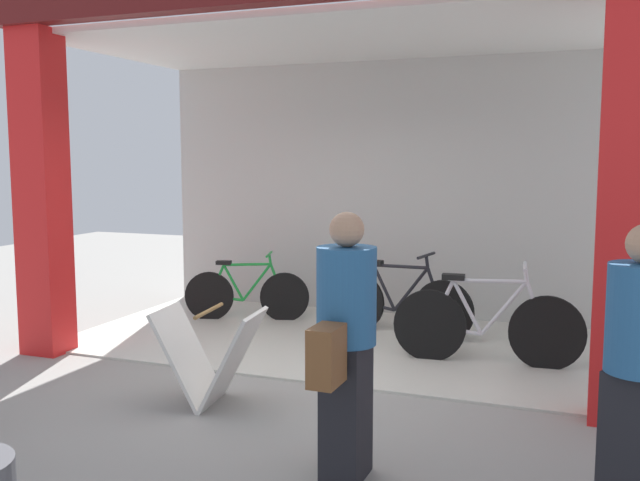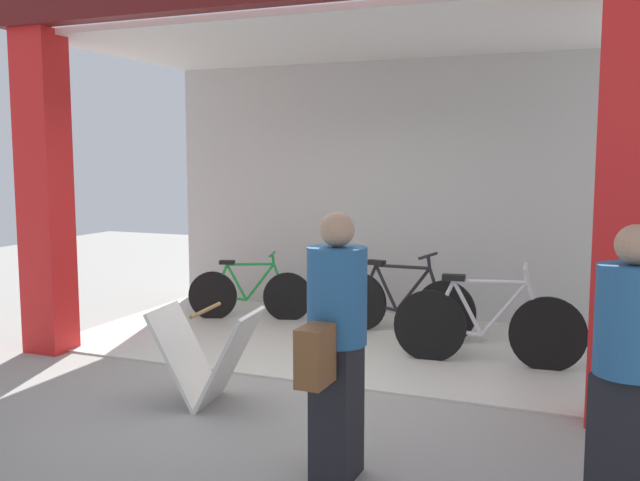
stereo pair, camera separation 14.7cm
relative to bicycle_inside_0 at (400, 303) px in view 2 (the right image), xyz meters
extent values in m
plane|color=gray|center=(-0.47, -1.87, -0.37)|extent=(19.30, 19.30, 0.00)
cube|color=beige|center=(-0.47, -0.41, -0.36)|extent=(5.65, 2.91, 0.02)
cube|color=#B7B7B2|center=(-0.47, 1.04, 1.20)|extent=(5.65, 0.12, 3.14)
cube|color=red|center=(-3.09, -1.87, 1.20)|extent=(0.41, 0.36, 3.14)
cube|color=red|center=(2.15, -1.87, 1.20)|extent=(0.41, 0.36, 3.14)
cube|color=silver|center=(-0.47, -0.41, 2.75)|extent=(5.65, 2.91, 0.06)
cylinder|color=black|center=(-0.50, 0.08, -0.04)|extent=(0.66, 0.14, 0.66)
cylinder|color=black|center=(0.51, -0.08, -0.04)|extent=(0.66, 0.14, 0.66)
cylinder|color=black|center=(-0.26, 0.04, -0.06)|extent=(0.44, 0.10, 0.08)
cylinder|color=black|center=(-0.17, 0.03, 0.15)|extent=(0.29, 0.08, 0.49)
cylinder|color=black|center=(0.14, -0.02, 0.16)|extent=(0.40, 0.10, 0.51)
cylinder|color=black|center=(0.02, 0.00, 0.40)|extent=(0.63, 0.13, 0.05)
cylinder|color=black|center=(-0.39, 0.06, 0.17)|extent=(0.22, 0.07, 0.44)
cylinder|color=black|center=(0.41, -0.06, 0.18)|extent=(0.20, 0.07, 0.46)
cylinder|color=black|center=(0.32, -0.05, 0.47)|extent=(0.06, 0.04, 0.14)
cylinder|color=black|center=(0.31, -0.05, 0.54)|extent=(0.10, 0.46, 0.03)
cube|color=black|center=(-0.30, 0.05, 0.42)|extent=(0.21, 0.13, 0.05)
cylinder|color=black|center=(-2.29, -0.09, -0.08)|extent=(0.57, 0.21, 0.58)
cylinder|color=black|center=(-1.43, 0.18, -0.08)|extent=(0.57, 0.21, 0.58)
cylinder|color=#198C33|center=(-2.08, -0.02, -0.10)|extent=(0.38, 0.15, 0.08)
cylinder|color=#198C33|center=(-2.01, 0.00, 0.09)|extent=(0.25, 0.11, 0.44)
cylinder|color=#198C33|center=(-1.74, 0.08, 0.10)|extent=(0.35, 0.14, 0.46)
cylinder|color=#198C33|center=(-1.85, 0.05, 0.31)|extent=(0.54, 0.20, 0.05)
cylinder|color=#198C33|center=(-2.19, -0.06, 0.11)|extent=(0.19, 0.09, 0.39)
cylinder|color=#198C33|center=(-1.51, 0.16, 0.12)|extent=(0.18, 0.08, 0.40)
cylinder|color=#198C33|center=(-1.59, 0.13, 0.37)|extent=(0.06, 0.05, 0.12)
cylinder|color=#198C33|center=(-1.60, 0.13, 0.43)|extent=(0.15, 0.40, 0.03)
cube|color=black|center=(-2.11, -0.03, 0.33)|extent=(0.19, 0.14, 0.04)
cylinder|color=black|center=(0.52, -0.82, -0.02)|extent=(0.69, 0.10, 0.69)
cylinder|color=black|center=(1.58, -0.73, -0.02)|extent=(0.69, 0.10, 0.69)
cylinder|color=silver|center=(0.77, -0.80, -0.05)|extent=(0.46, 0.08, 0.09)
cylinder|color=silver|center=(0.87, -0.79, 0.17)|extent=(0.30, 0.06, 0.52)
cylinder|color=silver|center=(1.19, -0.77, 0.18)|extent=(0.42, 0.07, 0.54)
cylinder|color=silver|center=(1.06, -0.78, 0.43)|extent=(0.66, 0.09, 0.05)
cylinder|color=silver|center=(0.64, -0.81, 0.20)|extent=(0.23, 0.06, 0.46)
cylinder|color=silver|center=(1.47, -0.74, 0.21)|extent=(0.21, 0.05, 0.48)
cylinder|color=silver|center=(1.38, -0.75, 0.51)|extent=(0.06, 0.04, 0.14)
cylinder|color=silver|center=(1.37, -0.75, 0.58)|extent=(0.07, 0.48, 0.03)
cube|color=black|center=(0.73, -0.80, 0.45)|extent=(0.22, 0.12, 0.05)
cube|color=silver|center=(-1.02, -2.64, 0.01)|extent=(0.47, 0.56, 0.76)
cube|color=silver|center=(-0.64, -2.59, 0.01)|extent=(0.47, 0.56, 0.76)
cylinder|color=olive|center=(-0.83, -2.62, 0.38)|extent=(0.09, 0.52, 0.03)
cube|color=black|center=(2.17, -3.49, 0.05)|extent=(0.38, 0.34, 0.84)
cylinder|color=#26598C|center=(2.17, -3.49, 0.75)|extent=(0.46, 0.46, 0.56)
sphere|color=tan|center=(2.17, -3.49, 1.13)|extent=(0.20, 0.20, 0.20)
cube|color=black|center=(0.57, -3.44, 0.05)|extent=(0.24, 0.32, 0.83)
cylinder|color=#26598C|center=(0.57, -3.44, 0.75)|extent=(0.36, 0.36, 0.58)
sphere|color=tan|center=(0.57, -3.44, 1.14)|extent=(0.21, 0.21, 0.21)
cube|color=brown|center=(0.57, -3.76, 0.47)|extent=(0.16, 0.25, 0.33)
camera|label=1|loc=(1.89, -7.32, 1.56)|focal=39.69mm
camera|label=2|loc=(2.03, -7.27, 1.56)|focal=39.69mm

